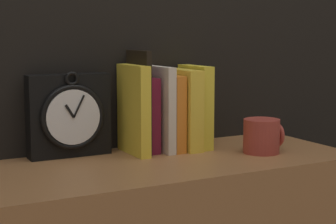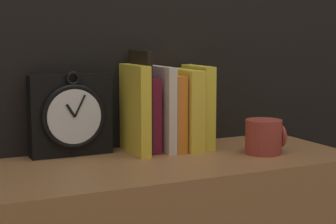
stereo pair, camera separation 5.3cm
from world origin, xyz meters
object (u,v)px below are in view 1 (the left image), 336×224
book_slot3_cream (160,109)px  book_slot4_orange (169,112)px  book_slot0_yellow (134,110)px  book_slot6_yellow (195,106)px  book_slot1_black (139,102)px  book_slot2_maroon (147,114)px  clock (70,116)px  mug (262,136)px  book_slot5_yellow (183,109)px

book_slot3_cream → book_slot4_orange: bearing=1.2°
book_slot0_yellow → book_slot6_yellow: size_ratio=1.03×
book_slot1_black → book_slot2_maroon: 0.04m
clock → book_slot3_cream: 0.23m
book_slot1_black → book_slot3_cream: 0.06m
book_slot2_maroon → book_slot3_cream: (0.03, -0.01, 0.01)m
book_slot3_cream → book_slot4_orange: 0.03m
book_slot4_orange → mug: (0.19, -0.15, -0.05)m
book_slot1_black → book_slot0_yellow: bearing=-150.2°
book_slot3_cream → book_slot6_yellow: bearing=0.0°
book_slot2_maroon → book_slot4_orange: bearing=-10.7°
clock → book_slot1_black: book_slot1_black is taller
clock → book_slot4_orange: 0.25m
book_slot6_yellow → book_slot2_maroon: bearing=175.2°
book_slot1_black → book_slot2_maroon: (0.02, 0.00, -0.03)m
clock → book_slot1_black: size_ratio=0.82×
book_slot6_yellow → book_slot5_yellow: bearing=-173.0°
book_slot3_cream → book_slot6_yellow: (0.10, 0.00, -0.00)m
mug → book_slot5_yellow: bearing=136.7°
book_slot1_black → mug: 0.32m
book_slot2_maroon → book_slot3_cream: 0.04m
clock → book_slot4_orange: clock is taller
book_slot1_black → mug: book_slot1_black is taller
book_slot0_yellow → book_slot3_cream: bearing=2.6°
book_slot1_black → book_slot2_maroon: bearing=7.9°
book_slot0_yellow → mug: (0.29, -0.14, -0.07)m
book_slot1_black → book_slot5_yellow: bearing=-6.3°
book_slot0_yellow → book_slot2_maroon: book_slot0_yellow is taller
book_slot0_yellow → book_slot4_orange: book_slot0_yellow is taller
book_slot0_yellow → book_slot6_yellow: (0.18, 0.00, -0.00)m
book_slot6_yellow → book_slot3_cream: bearing=-180.0°
book_slot4_orange → book_slot5_yellow: size_ratio=0.94×
clock → mug: 0.48m
clock → book_slot0_yellow: book_slot0_yellow is taller
clock → book_slot6_yellow: bearing=-6.8°
clock → book_slot1_black: (0.17, -0.03, 0.03)m
book_slot6_yellow → mug: 0.19m
book_slot2_maroon → book_slot4_orange: book_slot4_orange is taller
book_slot1_black → book_slot5_yellow: size_ratio=1.24×
book_slot2_maroon → book_slot6_yellow: bearing=-4.8°
book_slot3_cream → book_slot6_yellow: 0.10m
book_slot4_orange → mug: 0.24m
clock → book_slot0_yellow: size_ratio=0.95×
book_slot2_maroon → book_slot6_yellow: (0.13, -0.01, 0.01)m
clock → mug: clock is taller
book_slot4_orange → book_slot1_black: bearing=174.6°
book_slot0_yellow → book_slot1_black: 0.03m
book_slot2_maroon → mug: size_ratio=1.95×
book_slot6_yellow → mug: size_ratio=2.22×
clock → book_slot2_maroon: size_ratio=1.11×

